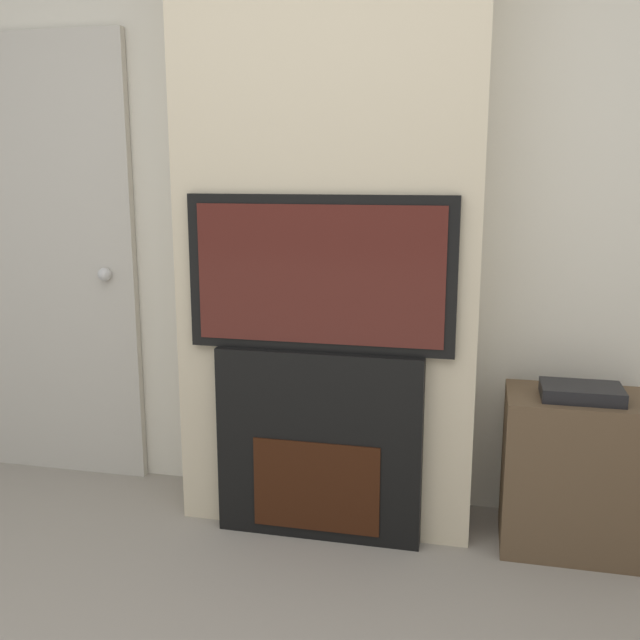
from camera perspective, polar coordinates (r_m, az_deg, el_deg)
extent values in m
cube|color=silver|center=(2.99, 1.71, 10.71)|extent=(6.00, 0.06, 2.70)
cube|color=beige|center=(2.79, 0.85, 10.63)|extent=(1.16, 0.37, 2.70)
cube|color=black|center=(2.80, 0.00, -9.83)|extent=(0.80, 0.14, 0.75)
cube|color=#33160A|center=(2.80, -0.34, -13.21)|extent=(0.49, 0.01, 0.36)
cube|color=black|center=(2.63, 0.00, 3.71)|extent=(1.00, 0.06, 0.58)
cube|color=#471914|center=(2.60, -0.16, 3.61)|extent=(0.92, 0.01, 0.51)
cube|color=brown|center=(2.89, 19.64, -11.41)|extent=(0.52, 0.34, 0.60)
cube|color=black|center=(2.75, 20.19, -5.44)|extent=(0.28, 0.19, 0.05)
cube|color=#BCB7AD|center=(3.49, -20.86, 4.33)|extent=(0.86, 0.04, 2.00)
sphere|color=silver|center=(3.31, -16.85, 3.51)|extent=(0.06, 0.06, 0.06)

